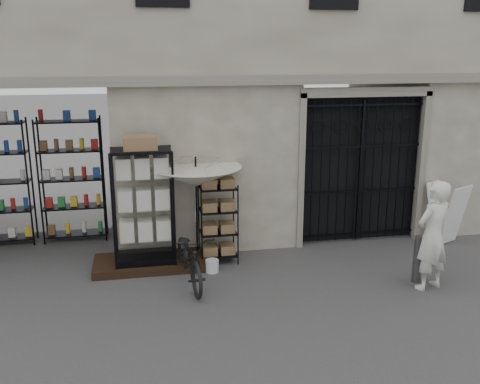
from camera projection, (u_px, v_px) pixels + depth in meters
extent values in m
plane|color=black|center=(305.00, 293.00, 8.56)|extent=(80.00, 80.00, 0.00)
cube|color=#AFA694|center=(254.00, 13.00, 11.17)|extent=(14.00, 4.00, 9.00)
cube|color=black|center=(32.00, 175.00, 10.00)|extent=(3.00, 1.70, 3.00)
cube|color=black|center=(35.00, 182.00, 10.53)|extent=(2.70, 0.50, 2.50)
cube|color=black|center=(357.00, 167.00, 10.64)|extent=(2.50, 0.06, 3.00)
cube|color=black|center=(360.00, 171.00, 10.51)|extent=(0.05, 0.05, 2.80)
cube|color=black|center=(151.00, 263.00, 9.57)|extent=(2.00, 0.90, 0.15)
cube|color=black|center=(146.00, 257.00, 9.48)|extent=(1.10, 0.78, 0.11)
cube|color=silver|center=(140.00, 212.00, 8.93)|extent=(0.92, 0.18, 1.87)
cube|color=silver|center=(144.00, 212.00, 9.26)|extent=(0.91, 0.59, 1.56)
cube|color=olive|center=(140.00, 146.00, 8.95)|extent=(0.62, 0.52, 0.22)
cube|color=black|center=(218.00, 223.00, 9.67)|extent=(0.66, 0.48, 1.49)
cube|color=olive|center=(218.00, 225.00, 9.68)|extent=(0.56, 0.38, 1.11)
cylinder|color=black|center=(197.00, 209.00, 9.67)|extent=(0.04, 0.04, 1.95)
imported|color=silver|center=(196.00, 171.00, 9.49)|extent=(1.77, 1.79, 1.31)
cylinder|color=silver|center=(212.00, 266.00, 9.34)|extent=(0.27, 0.27, 0.22)
imported|color=black|center=(190.00, 283.00, 8.94)|extent=(0.71, 0.99, 1.76)
cylinder|color=#515154|center=(417.00, 259.00, 8.88)|extent=(0.18, 0.18, 0.80)
imported|color=silver|center=(427.00, 288.00, 8.75)|extent=(1.26, 1.93, 0.43)
cube|color=silver|center=(455.00, 215.00, 10.48)|extent=(0.64, 0.49, 1.20)
cube|color=silver|center=(438.00, 211.00, 10.77)|extent=(0.64, 0.49, 1.20)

